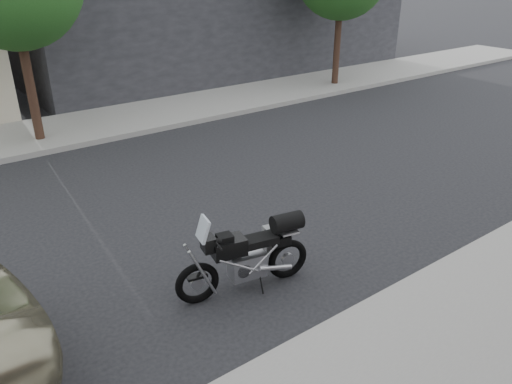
{
  "coord_description": "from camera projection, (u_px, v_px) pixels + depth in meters",
  "views": [
    {
      "loc": [
        4.88,
        7.72,
        4.56
      ],
      "look_at": [
        0.28,
        1.47,
        0.9
      ],
      "focal_mm": 35.0,
      "sensor_mm": 36.0,
      "label": 1
    }
  ],
  "objects": [
    {
      "name": "far_sidewalk",
      "position": [
        106.0,
        123.0,
        14.89
      ],
      "size": [
        44.0,
        3.0,
        0.15
      ],
      "primitive_type": "cube",
      "color": "gray",
      "rests_on": "ground"
    },
    {
      "name": "ground",
      "position": [
        224.0,
        204.0,
        10.18
      ],
      "size": [
        120.0,
        120.0,
        0.0
      ],
      "primitive_type": "plane",
      "color": "black",
      "rests_on": "ground"
    },
    {
      "name": "motorcycle",
      "position": [
        252.0,
        253.0,
        7.4
      ],
      "size": [
        2.12,
        0.76,
        1.35
      ],
      "rotation": [
        0.0,
        0.0,
        -0.19
      ],
      "color": "black",
      "rests_on": "ground"
    }
  ]
}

